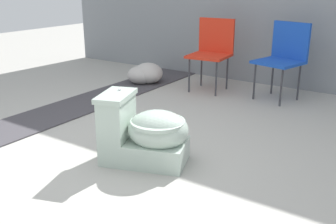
# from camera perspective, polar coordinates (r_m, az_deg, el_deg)

# --- Properties ---
(ground_plane) EXTENTS (14.00, 14.00, 0.00)m
(ground_plane) POSITION_cam_1_polar(r_m,az_deg,el_deg) (2.99, -9.08, -6.74)
(ground_plane) COLOR #A8A59E
(gravel_strip) EXTENTS (0.56, 8.00, 0.01)m
(gravel_strip) POSITION_cam_1_polar(r_m,az_deg,el_deg) (4.07, -15.88, -0.15)
(gravel_strip) COLOR #423F44
(gravel_strip) RESTS_ON ground
(toilet) EXTENTS (0.72, 0.56, 0.52)m
(toilet) POSITION_cam_1_polar(r_m,az_deg,el_deg) (2.83, -3.33, -3.15)
(toilet) COLOR #B2C6B7
(toilet) RESTS_ON ground
(folding_chair_left) EXTENTS (0.47, 0.47, 0.83)m
(folding_chair_left) POSITION_cam_1_polar(r_m,az_deg,el_deg) (4.73, 6.50, 9.38)
(folding_chair_left) COLOR red
(folding_chair_left) RESTS_ON ground
(folding_chair_middle) EXTENTS (0.54, 0.54, 0.83)m
(folding_chair_middle) POSITION_cam_1_polar(r_m,az_deg,el_deg) (4.50, 16.53, 8.25)
(folding_chair_middle) COLOR #1947B2
(folding_chair_middle) RESTS_ON ground
(boulder_near) EXTENTS (0.55, 0.55, 0.26)m
(boulder_near) POSITION_cam_1_polar(r_m,az_deg,el_deg) (5.05, -2.90, 5.66)
(boulder_near) COLOR #B7B2AD
(boulder_near) RESTS_ON ground
(boulder_far) EXTENTS (0.44, 0.46, 0.23)m
(boulder_far) POSITION_cam_1_polar(r_m,az_deg,el_deg) (5.03, -3.82, 5.42)
(boulder_far) COLOR #B7B2AD
(boulder_far) RESTS_ON ground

